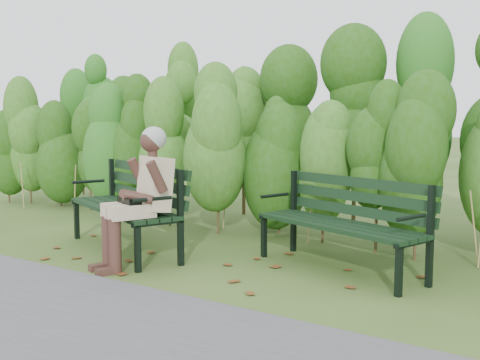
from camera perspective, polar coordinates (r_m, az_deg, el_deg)
The scene contains 7 objects.
ground at distance 5.25m, azimuth -2.13°, elevation -8.50°, with size 80.00×80.00×0.00m, color #314F18.
footpath at distance 3.77m, azimuth -22.64°, elevation -14.88°, with size 60.00×2.50×0.01m, color #474749.
hedge_band at distance 6.69m, azimuth 7.18°, elevation 5.50°, with size 11.04×1.67×2.42m.
leaf_litter at distance 5.27m, azimuth 0.79°, elevation -8.42°, with size 5.95×2.05×0.01m.
bench_left at distance 5.82m, azimuth -10.99°, elevation -1.96°, with size 1.84×1.21×0.88m.
bench_right at distance 5.06m, azimuth 10.67°, elevation -3.58°, with size 1.72×1.03×0.82m.
seated_woman at distance 5.11m, azimuth -9.95°, elevation -0.82°, with size 0.59×0.78×1.27m.
Camera 1 is at (2.96, -4.13, 1.33)m, focal length 42.00 mm.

